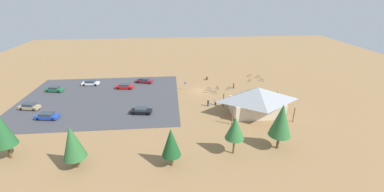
{
  "coord_description": "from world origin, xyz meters",
  "views": [
    {
      "loc": [
        8.2,
        60.7,
        24.86
      ],
      "look_at": [
        3.23,
        5.83,
        1.2
      ],
      "focal_mm": 23.32,
      "sensor_mm": 36.0,
      "label": 1
    }
  ],
  "objects_px": {
    "bicycle_blue_yard_right": "(262,80)",
    "car_blue_back_corner": "(47,116)",
    "car_white_far_end": "(91,83)",
    "car_green_near_entry": "(54,89)",
    "bicycle_purple_edge_south": "(209,89)",
    "visitor_crossing_yard": "(215,101)",
    "bicycle_silver_yard_front": "(250,81)",
    "visitor_by_pavilion": "(234,85)",
    "pine_far_west": "(72,142)",
    "bicycle_white_mid_cluster": "(228,88)",
    "pine_midwest": "(171,142)",
    "trash_bin": "(207,78)",
    "car_maroon_by_curb": "(144,80)",
    "bicycle_yellow_by_bin": "(206,91)",
    "pine_mideast": "(1,129)",
    "car_red_front_row": "(125,86)",
    "visitor_at_bikes": "(208,103)",
    "pine_west": "(281,120)",
    "car_tan_second_row": "(29,106)",
    "bicycle_orange_trailside": "(249,76)",
    "lot_sign": "(185,85)",
    "bicycle_green_near_porch": "(258,76)",
    "pine_center": "(235,128)",
    "bike_pavilion": "(257,99)",
    "car_black_mid_lot": "(141,111)",
    "bicycle_black_front_row": "(214,92)",
    "bicycle_red_yard_center": "(217,88)"
  },
  "relations": [
    {
      "from": "bicycle_blue_yard_right",
      "to": "car_blue_back_corner",
      "type": "xyz_separation_m",
      "value": [
        52.37,
        18.72,
        0.38
      ]
    },
    {
      "from": "car_white_far_end",
      "to": "car_green_near_entry",
      "type": "relative_size",
      "value": 1.01
    },
    {
      "from": "bicycle_purple_edge_south",
      "to": "visitor_crossing_yard",
      "type": "bearing_deg",
      "value": 90.22
    },
    {
      "from": "bicycle_silver_yard_front",
      "to": "visitor_by_pavilion",
      "type": "bearing_deg",
      "value": 37.91
    },
    {
      "from": "pine_far_west",
      "to": "bicycle_white_mid_cluster",
      "type": "height_order",
      "value": "pine_far_west"
    },
    {
      "from": "pine_midwest",
      "to": "trash_bin",
      "type": "bearing_deg",
      "value": -106.07
    },
    {
      "from": "bicycle_blue_yard_right",
      "to": "visitor_crossing_yard",
      "type": "xyz_separation_m",
      "value": [
        16.43,
        15.07,
        0.56
      ]
    },
    {
      "from": "pine_far_west",
      "to": "car_maroon_by_curb",
      "type": "distance_m",
      "value": 37.3
    },
    {
      "from": "car_white_far_end",
      "to": "bicycle_yellow_by_bin",
      "type": "bearing_deg",
      "value": 165.06
    },
    {
      "from": "pine_mideast",
      "to": "bicycle_white_mid_cluster",
      "type": "relative_size",
      "value": 6.51
    },
    {
      "from": "car_green_near_entry",
      "to": "visitor_by_pavilion",
      "type": "distance_m",
      "value": 47.52
    },
    {
      "from": "car_red_front_row",
      "to": "visitor_by_pavilion",
      "type": "xyz_separation_m",
      "value": [
        -29.5,
        2.34,
        0.19
      ]
    },
    {
      "from": "car_blue_back_corner",
      "to": "visitor_crossing_yard",
      "type": "distance_m",
      "value": 36.13
    },
    {
      "from": "pine_midwest",
      "to": "visitor_at_bikes",
      "type": "distance_m",
      "value": 22.28
    },
    {
      "from": "pine_far_west",
      "to": "pine_west",
      "type": "height_order",
      "value": "pine_west"
    },
    {
      "from": "pine_far_west",
      "to": "car_tan_second_row",
      "type": "height_order",
      "value": "pine_far_west"
    },
    {
      "from": "bicycle_blue_yard_right",
      "to": "bicycle_orange_trailside",
      "type": "distance_m",
      "value": 4.8
    },
    {
      "from": "lot_sign",
      "to": "visitor_crossing_yard",
      "type": "xyz_separation_m",
      "value": [
        -6.37,
        10.25,
        -0.49
      ]
    },
    {
      "from": "bicycle_green_near_porch",
      "to": "car_red_front_row",
      "type": "height_order",
      "value": "car_red_front_row"
    },
    {
      "from": "trash_bin",
      "to": "pine_center",
      "type": "distance_m",
      "value": 36.52
    },
    {
      "from": "pine_far_west",
      "to": "bicycle_yellow_by_bin",
      "type": "bearing_deg",
      "value": -130.71
    },
    {
      "from": "trash_bin",
      "to": "car_blue_back_corner",
      "type": "xyz_separation_m",
      "value": [
        36.54,
        21.23,
        0.28
      ]
    },
    {
      "from": "trash_bin",
      "to": "bicycle_blue_yard_right",
      "type": "height_order",
      "value": "trash_bin"
    },
    {
      "from": "car_tan_second_row",
      "to": "pine_mideast",
      "type": "bearing_deg",
      "value": 107.92
    },
    {
      "from": "trash_bin",
      "to": "visitor_crossing_yard",
      "type": "distance_m",
      "value": 17.59
    },
    {
      "from": "pine_midwest",
      "to": "car_maroon_by_curb",
      "type": "bearing_deg",
      "value": -78.87
    },
    {
      "from": "pine_mideast",
      "to": "car_green_near_entry",
      "type": "distance_m",
      "value": 29.28
    },
    {
      "from": "bicycle_blue_yard_right",
      "to": "car_tan_second_row",
      "type": "relative_size",
      "value": 0.32
    },
    {
      "from": "pine_midwest",
      "to": "bike_pavilion",
      "type": "bearing_deg",
      "value": -139.74
    },
    {
      "from": "pine_mideast",
      "to": "car_black_mid_lot",
      "type": "height_order",
      "value": "pine_mideast"
    },
    {
      "from": "bicycle_purple_edge_south",
      "to": "bicycle_white_mid_cluster",
      "type": "height_order",
      "value": "bicycle_purple_edge_south"
    },
    {
      "from": "car_green_near_entry",
      "to": "bike_pavilion",
      "type": "bearing_deg",
      "value": 160.71
    },
    {
      "from": "trash_bin",
      "to": "car_red_front_row",
      "type": "xyz_separation_m",
      "value": [
        23.27,
        5.15,
        0.27
      ]
    },
    {
      "from": "bicycle_black_front_row",
      "to": "car_blue_back_corner",
      "type": "height_order",
      "value": "car_blue_back_corner"
    },
    {
      "from": "pine_center",
      "to": "car_white_far_end",
      "type": "distance_m",
      "value": 47.55
    },
    {
      "from": "bicycle_green_near_porch",
      "to": "bicycle_black_front_row",
      "type": "bearing_deg",
      "value": 36.5
    },
    {
      "from": "visitor_by_pavilion",
      "to": "bicycle_white_mid_cluster",
      "type": "bearing_deg",
      "value": 26.82
    },
    {
      "from": "bicycle_silver_yard_front",
      "to": "car_blue_back_corner",
      "type": "distance_m",
      "value": 52.04
    },
    {
      "from": "bicycle_blue_yard_right",
      "to": "bicycle_black_front_row",
      "type": "relative_size",
      "value": 1.04
    },
    {
      "from": "trash_bin",
      "to": "visitor_crossing_yard",
      "type": "relative_size",
      "value": 0.51
    },
    {
      "from": "pine_west",
      "to": "car_tan_second_row",
      "type": "distance_m",
      "value": 53.2
    },
    {
      "from": "trash_bin",
      "to": "car_maroon_by_curb",
      "type": "relative_size",
      "value": 0.18
    },
    {
      "from": "bike_pavilion",
      "to": "visitor_crossing_yard",
      "type": "relative_size",
      "value": 7.43
    },
    {
      "from": "bicycle_red_yard_center",
      "to": "car_maroon_by_curb",
      "type": "distance_m",
      "value": 21.17
    },
    {
      "from": "bicycle_yellow_by_bin",
      "to": "visitor_by_pavilion",
      "type": "height_order",
      "value": "visitor_by_pavilion"
    },
    {
      "from": "car_white_far_end",
      "to": "lot_sign",
      "type": "bearing_deg",
      "value": 167.65
    },
    {
      "from": "bicycle_red_yard_center",
      "to": "car_white_far_end",
      "type": "relative_size",
      "value": 0.38
    },
    {
      "from": "pine_center",
      "to": "bicycle_purple_edge_south",
      "type": "xyz_separation_m",
      "value": [
        -0.31,
        -27.83,
        -4.37
      ]
    },
    {
      "from": "pine_mideast",
      "to": "visitor_by_pavilion",
      "type": "bearing_deg",
      "value": -148.01
    },
    {
      "from": "bike_pavilion",
      "to": "car_white_far_end",
      "type": "distance_m",
      "value": 45.87
    }
  ]
}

